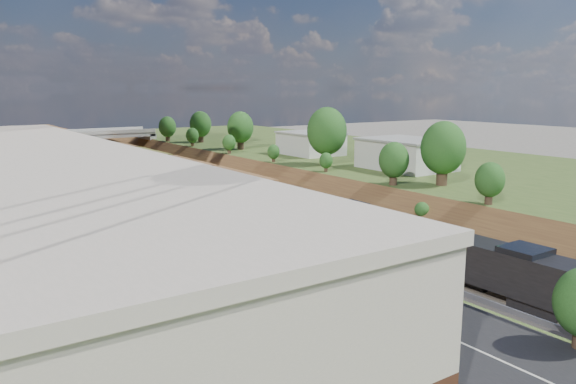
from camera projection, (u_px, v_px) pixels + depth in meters
name	position (u px, v px, depth m)	size (l,w,h in m)	color
platform_right	(410.00, 174.00, 92.20)	(44.00, 180.00, 5.00)	#3E5623
embankment_left	(155.00, 225.00, 68.17)	(7.07, 180.00, 7.07)	olive
embankment_right	(302.00, 204.00, 80.41)	(7.07, 180.00, 7.07)	olive
rail_left_track	(217.00, 215.00, 72.83)	(1.58, 180.00, 0.18)	gray
rail_right_track	(251.00, 210.00, 75.72)	(1.58, 180.00, 0.18)	gray
road	(116.00, 188.00, 64.74)	(8.00, 180.00, 0.10)	black
guardrail	(151.00, 180.00, 66.77)	(0.10, 171.00, 0.70)	#99999E
commercial_building	(36.00, 202.00, 39.32)	(14.30, 62.30, 7.00)	brown
overpass	(97.00, 141.00, 123.65)	(24.50, 8.30, 7.40)	gray
white_building_near	(406.00, 155.00, 79.61)	(9.00, 12.00, 4.00)	silver
white_building_far	(311.00, 144.00, 97.20)	(8.00, 10.00, 3.60)	silver
tree_right_large	(443.00, 148.00, 65.83)	(5.25, 5.25, 7.61)	#473323
tree_left_crest	(384.00, 244.00, 34.01)	(2.45, 2.45, 3.55)	#473323
freight_train	(151.00, 162.00, 105.06)	(3.22, 197.70, 4.76)	black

